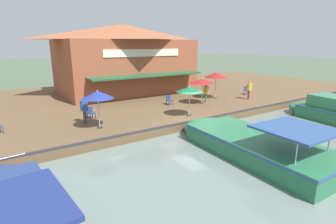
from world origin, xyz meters
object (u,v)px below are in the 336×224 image
(patio_umbrella_back_row, at_px, (216,75))
(cafe_chair_facing_river, at_px, (246,90))
(person_near_entrance, at_px, (206,91))
(waterfront_restaurant, at_px, (124,58))
(motorboat_mid_row, at_px, (246,141))
(person_at_quay_edge, at_px, (249,88))
(person_mid_patio, at_px, (84,107))
(cafe_chair_beside_entrance, at_px, (169,99))
(patio_umbrella_mid_patio_left, at_px, (190,89))
(patio_umbrella_by_entrance, at_px, (98,95))
(motorboat_far_downstream, at_px, (8,214))
(patio_umbrella_far_corner, at_px, (202,81))
(cafe_chair_back_row_seat, at_px, (91,112))
(tree_upstream_bank, at_px, (96,50))

(patio_umbrella_back_row, bearing_deg, cafe_chair_facing_river, 84.17)
(cafe_chair_facing_river, height_order, person_near_entrance, person_near_entrance)
(waterfront_restaurant, height_order, motorboat_mid_row, waterfront_restaurant)
(person_at_quay_edge, distance_m, person_mid_patio, 15.66)
(person_near_entrance, bearing_deg, person_at_quay_edge, 73.90)
(cafe_chair_beside_entrance, bearing_deg, person_at_quay_edge, 74.09)
(patio_umbrella_mid_patio_left, xyz_separation_m, cafe_chair_facing_river, (-3.30, 10.27, -1.52))
(patio_umbrella_by_entrance, bearing_deg, motorboat_far_downstream, -37.32)
(patio_umbrella_far_corner, relative_size, person_near_entrance, 1.35)
(cafe_chair_facing_river, bearing_deg, cafe_chair_back_row_seat, -89.84)
(patio_umbrella_back_row, relative_size, motorboat_far_downstream, 0.33)
(patio_umbrella_back_row, bearing_deg, cafe_chair_beside_entrance, -91.14)
(cafe_chair_facing_river, height_order, person_mid_patio, person_mid_patio)
(patio_umbrella_mid_patio_left, bearing_deg, motorboat_mid_row, -7.24)
(person_mid_patio, bearing_deg, person_near_entrance, 92.39)
(patio_umbrella_far_corner, xyz_separation_m, person_near_entrance, (-0.26, 0.72, -0.98))
(waterfront_restaurant, bearing_deg, patio_umbrella_back_row, 32.92)
(cafe_chair_facing_river, height_order, motorboat_far_downstream, motorboat_far_downstream)
(patio_umbrella_far_corner, height_order, motorboat_mid_row, patio_umbrella_far_corner)
(cafe_chair_back_row_seat, height_order, cafe_chair_facing_river, same)
(person_at_quay_edge, distance_m, motorboat_far_downstream, 22.13)
(patio_umbrella_back_row, height_order, person_near_entrance, patio_umbrella_back_row)
(motorboat_far_downstream, bearing_deg, motorboat_mid_row, 91.38)
(patio_umbrella_mid_patio_left, xyz_separation_m, patio_umbrella_by_entrance, (-0.83, -6.61, 0.16))
(person_near_entrance, xyz_separation_m, motorboat_mid_row, (8.91, -4.96, -1.02))
(waterfront_restaurant, bearing_deg, cafe_chair_back_row_seat, -36.86)
(patio_umbrella_by_entrance, distance_m, cafe_chair_beside_entrance, 8.13)
(patio_umbrella_far_corner, height_order, tree_upstream_bank, tree_upstream_bank)
(patio_umbrella_far_corner, bearing_deg, cafe_chair_back_row_seat, -93.78)
(patio_umbrella_back_row, xyz_separation_m, cafe_chair_beside_entrance, (-0.11, -5.40, -1.83))
(cafe_chair_back_row_seat, distance_m, person_near_entrance, 10.62)
(patio_umbrella_mid_patio_left, xyz_separation_m, person_at_quay_edge, (-1.60, 8.58, -0.87))
(patio_umbrella_by_entrance, height_order, motorboat_far_downstream, patio_umbrella_by_entrance)
(cafe_chair_facing_river, xyz_separation_m, tree_upstream_bank, (-12.57, -11.73, 4.01))
(patio_umbrella_by_entrance, relative_size, cafe_chair_back_row_seat, 2.87)
(person_mid_patio, bearing_deg, patio_umbrella_back_row, 95.72)
(patio_umbrella_far_corner, xyz_separation_m, tree_upstream_bank, (-13.27, -4.94, 2.45))
(person_mid_patio, bearing_deg, patio_umbrella_far_corner, 91.12)
(person_at_quay_edge, bearing_deg, motorboat_far_downstream, -69.01)
(patio_umbrella_mid_patio_left, xyz_separation_m, cafe_chair_beside_entrance, (-3.83, 0.76, -1.52))
(person_at_quay_edge, bearing_deg, motorboat_mid_row, -50.71)
(person_at_quay_edge, bearing_deg, person_near_entrance, -106.10)
(cafe_chair_beside_entrance, distance_m, tree_upstream_bank, 12.89)
(cafe_chair_beside_entrance, bearing_deg, motorboat_mid_row, -8.81)
(patio_umbrella_by_entrance, bearing_deg, tree_upstream_bank, 161.11)
(person_at_quay_edge, height_order, person_mid_patio, person_mid_patio)
(person_at_quay_edge, height_order, motorboat_mid_row, person_at_quay_edge)
(patio_umbrella_by_entrance, distance_m, person_at_quay_edge, 15.24)
(patio_umbrella_far_corner, xyz_separation_m, motorboat_mid_row, (8.65, -4.24, -2.00))
(cafe_chair_back_row_seat, relative_size, motorboat_mid_row, 0.09)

